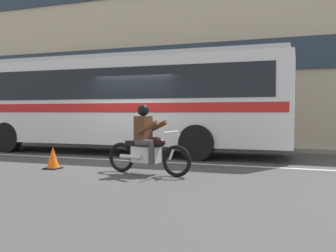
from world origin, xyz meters
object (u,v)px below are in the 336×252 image
(transit_bus, at_px, (116,98))
(motorcycle_with_rider, at_px, (147,145))
(traffic_cone, at_px, (53,158))
(fire_hydrant, at_px, (274,137))

(transit_bus, bearing_deg, motorcycle_with_rider, -53.78)
(motorcycle_with_rider, xyz_separation_m, traffic_cone, (-2.50, -0.04, -0.40))
(motorcycle_with_rider, relative_size, fire_hydrant, 2.84)
(transit_bus, relative_size, fire_hydrant, 15.56)
(transit_bus, height_order, traffic_cone, transit_bus)
(transit_bus, relative_size, motorcycle_with_rider, 5.48)
(motorcycle_with_rider, bearing_deg, traffic_cone, -179.13)
(traffic_cone, bearing_deg, motorcycle_with_rider, 0.87)
(fire_hydrant, bearing_deg, transit_bus, -154.38)
(motorcycle_with_rider, bearing_deg, transit_bus, 126.22)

